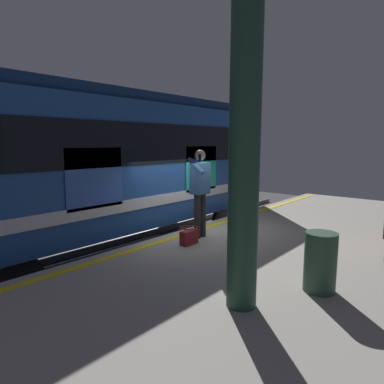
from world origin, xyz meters
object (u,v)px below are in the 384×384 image
object	(u,v)px
trash_bin	(320,262)
passenger	(200,186)
train_carriage	(116,160)
station_column	(245,134)
handbag	(189,236)

from	to	relation	value
trash_bin	passenger	bearing A→B (deg)	-108.47
train_carriage	passenger	xyz separation A→B (m)	(-0.07, 2.69, -0.46)
train_carriage	trash_bin	world-z (taller)	train_carriage
train_carriage	station_column	bearing A→B (deg)	68.97
train_carriage	handbag	xyz separation A→B (m)	(0.45, 2.85, -1.38)
station_column	train_carriage	bearing A→B (deg)	-111.03
passenger	station_column	size ratio (longest dim) A/B	0.44
handbag	passenger	bearing A→B (deg)	-163.04
handbag	station_column	bearing A→B (deg)	55.42
handbag	station_column	xyz separation A→B (m)	(1.46, 2.11, 1.90)
station_column	handbag	bearing A→B (deg)	-124.58
handbag	station_column	size ratio (longest dim) A/B	0.09
train_carriage	station_column	size ratio (longest dim) A/B	2.24
train_carriage	passenger	world-z (taller)	train_carriage
train_carriage	passenger	size ratio (longest dim) A/B	5.05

